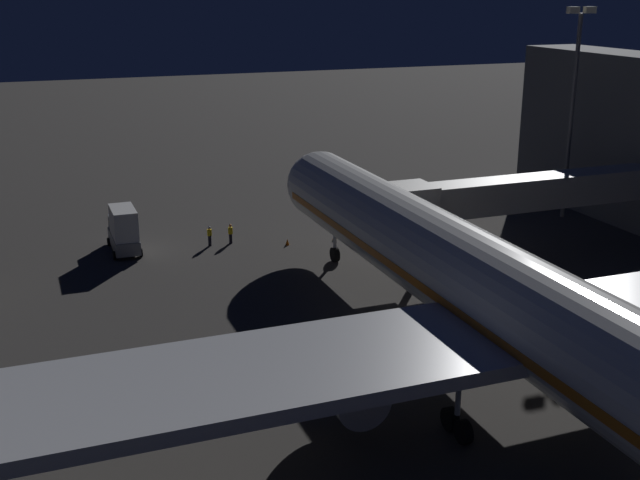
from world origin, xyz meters
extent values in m
plane|color=#383533|center=(0.00, 0.00, 0.00)|extent=(320.00, 320.00, 0.00)
cylinder|color=silver|center=(0.00, 10.11, 5.65)|extent=(5.49, 55.00, 5.49)
sphere|color=silver|center=(0.00, -17.39, 5.65)|extent=(5.38, 5.38, 5.38)
cube|color=orange|center=(0.00, 10.11, 5.24)|extent=(5.55, 52.80, 0.50)
cube|color=black|center=(0.00, -15.74, 6.61)|extent=(3.02, 1.40, 0.90)
cube|color=#B7BABF|center=(0.00, 11.68, 4.69)|extent=(55.15, 7.96, 0.70)
cylinder|color=black|center=(-9.26, 8.42, 2.84)|extent=(2.30, 0.15, 2.30)
cylinder|color=#B7BABF|center=(9.26, 10.68, 2.84)|extent=(2.70, 4.51, 2.70)
cylinder|color=black|center=(9.26, 8.42, 2.84)|extent=(2.30, 0.15, 2.30)
cylinder|color=#B7BABF|center=(0.00, -13.89, 2.35)|extent=(0.28, 0.28, 2.30)
cylinder|color=black|center=(0.00, -13.89, 0.60)|extent=(0.45, 1.20, 1.20)
cylinder|color=#B7BABF|center=(-4.20, 12.68, 2.35)|extent=(0.28, 0.28, 2.30)
cylinder|color=black|center=(-4.20, 12.03, 0.60)|extent=(0.45, 1.20, 1.20)
cylinder|color=black|center=(-4.20, 13.33, 0.60)|extent=(0.45, 1.20, 1.20)
cylinder|color=#B7BABF|center=(4.20, 12.68, 2.35)|extent=(0.28, 0.28, 2.30)
cylinder|color=black|center=(4.20, 12.03, 0.60)|extent=(0.45, 1.20, 1.20)
cylinder|color=black|center=(4.20, 13.33, 0.60)|extent=(0.45, 1.20, 1.20)
cube|color=#9E9E99|center=(-15.09, -8.88, 5.65)|extent=(21.98, 2.60, 2.50)
cube|color=#9E9E99|center=(-4.10, -8.88, 5.65)|extent=(3.20, 3.40, 3.00)
cube|color=black|center=(-2.70, -8.88, 5.65)|extent=(0.70, 3.20, 2.70)
cylinder|color=#B7BABF|center=(-5.10, -8.88, 2.20)|extent=(0.56, 0.56, 4.40)
cylinder|color=black|center=(-5.70, -8.88, 0.30)|extent=(0.25, 0.60, 0.60)
cylinder|color=black|center=(-4.50, -8.88, 0.30)|extent=(0.25, 0.60, 0.60)
cylinder|color=#59595E|center=(-25.50, -18.37, 9.49)|extent=(0.40, 0.40, 18.99)
cube|color=#F9EFC6|center=(-26.40, -18.37, 19.24)|extent=(1.10, 0.50, 0.60)
cube|color=#F9EFC6|center=(-24.60, -18.37, 19.24)|extent=(1.10, 0.50, 0.60)
cube|color=slate|center=(15.53, -22.71, 0.90)|extent=(2.00, 5.60, 1.10)
cube|color=silver|center=(15.53, -22.01, 2.67)|extent=(1.90, 3.92, 2.45)
cube|color=slate|center=(15.53, -24.71, 2.00)|extent=(1.80, 1.60, 1.10)
cylinder|color=black|center=(14.47, -24.67, 0.35)|extent=(0.24, 0.70, 0.70)
cylinder|color=black|center=(16.59, -24.67, 0.35)|extent=(0.24, 0.70, 0.70)
cylinder|color=black|center=(14.47, -20.75, 0.35)|extent=(0.24, 0.70, 0.70)
cylinder|color=black|center=(16.59, -20.75, 0.35)|extent=(0.24, 0.70, 0.70)
cylinder|color=black|center=(6.63, -21.61, 0.43)|extent=(0.28, 0.28, 0.86)
cylinder|color=yellow|center=(6.63, -21.61, 1.15)|extent=(0.40, 0.40, 0.58)
sphere|color=tan|center=(6.63, -21.61, 1.56)|extent=(0.24, 0.24, 0.24)
sphere|color=orange|center=(6.63, -21.61, 1.61)|extent=(0.23, 0.23, 0.23)
cylinder|color=black|center=(8.49, -21.52, 0.46)|extent=(0.28, 0.28, 0.92)
cylinder|color=yellow|center=(8.49, -21.52, 1.20)|extent=(0.40, 0.40, 0.55)
sphere|color=tan|center=(8.49, -21.52, 1.60)|extent=(0.24, 0.24, 0.24)
sphere|color=white|center=(8.49, -21.52, 1.65)|extent=(0.23, 0.23, 0.23)
cone|color=orange|center=(-2.20, -19.39, 0.28)|extent=(0.36, 0.36, 0.55)
cone|color=orange|center=(2.20, -19.39, 0.28)|extent=(0.36, 0.36, 0.55)
camera|label=1|loc=(22.82, 42.64, 21.16)|focal=44.77mm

